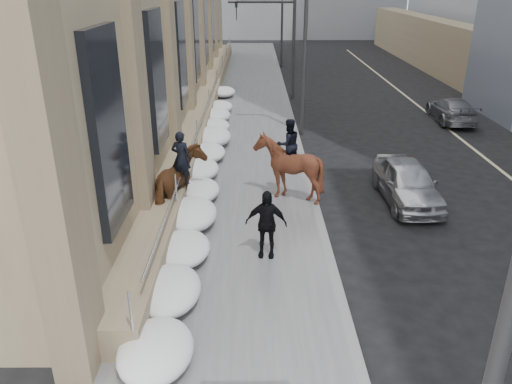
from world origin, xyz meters
TOP-DOWN VIEW (x-y plane):
  - ground at (0.00, 0.00)m, footprint 140.00×140.00m
  - sidewalk at (0.00, 10.00)m, footprint 5.00×80.00m
  - curb at (2.62, 10.00)m, footprint 0.24×80.00m
  - lane_line at (10.50, 10.00)m, footprint 0.15×70.00m
  - streetlight_near at (2.74, -6.00)m, footprint 1.71×0.24m
  - streetlight_mid at (2.74, 14.00)m, footprint 1.71×0.24m
  - streetlight_far at (2.74, 34.00)m, footprint 1.71×0.24m
  - traffic_signal at (2.07, 22.00)m, footprint 4.10×0.22m
  - snow_bank at (-1.42, 8.11)m, footprint 1.70×18.10m
  - mounted_horse_left at (-1.81, 4.87)m, footprint 1.68×2.65m
  - mounted_horse_right at (1.69, 6.09)m, footprint 2.42×2.54m
  - pedestrian at (0.86, 2.17)m, footprint 1.17×0.59m
  - car_silver at (5.79, 6.01)m, footprint 1.76×4.21m
  - car_grey at (11.12, 16.41)m, footprint 2.03×4.49m

SIDE VIEW (x-z plane):
  - ground at x=0.00m, z-range 0.00..0.00m
  - lane_line at x=10.50m, z-range 0.00..0.01m
  - sidewalk at x=0.00m, z-range 0.00..0.12m
  - curb at x=2.62m, z-range 0.00..0.12m
  - snow_bank at x=-1.42m, z-range 0.09..0.85m
  - car_grey at x=11.12m, z-range 0.00..1.28m
  - car_silver at x=5.79m, z-range 0.00..1.42m
  - pedestrian at x=0.86m, z-range 0.12..2.04m
  - mounted_horse_left at x=-1.81m, z-range -0.13..2.57m
  - mounted_horse_right at x=1.69m, z-range -0.07..2.70m
  - traffic_signal at x=2.07m, z-range 1.00..7.00m
  - streetlight_near at x=2.74m, z-range 0.58..8.58m
  - streetlight_mid at x=2.74m, z-range 0.58..8.58m
  - streetlight_far at x=2.74m, z-range 0.58..8.58m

